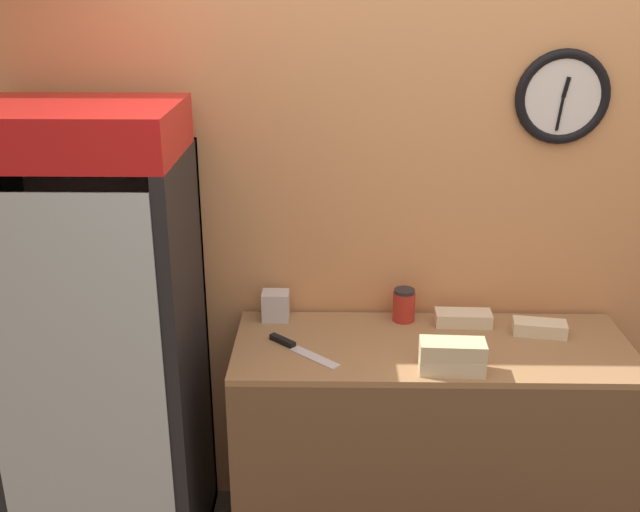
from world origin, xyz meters
TOP-DOWN VIEW (x-y plane):
  - wall_back at (0.00, 1.17)m, footprint 5.20×0.09m
  - prep_counter at (0.00, 0.84)m, footprint 1.53×0.57m
  - beverage_cooler at (-1.28, 0.86)m, footprint 0.73×0.61m
  - sandwich_stack_bottom at (0.04, 0.63)m, footprint 0.24×0.12m
  - sandwich_stack_middle at (0.04, 0.63)m, footprint 0.24×0.11m
  - sandwich_flat_left at (0.43, 0.93)m, footprint 0.22×0.12m
  - sandwich_flat_right at (0.14, 1.01)m, footprint 0.23×0.10m
  - chefs_knife at (-0.53, 0.79)m, footprint 0.28×0.25m
  - condiment_jar at (-0.10, 1.05)m, footprint 0.09×0.09m
  - napkin_dispenser at (-0.62, 1.05)m, footprint 0.11×0.09m

SIDE VIEW (x-z plane):
  - prep_counter at x=0.00m, z-range 0.00..0.94m
  - chefs_knife at x=-0.53m, z-range 0.93..0.96m
  - sandwich_flat_left at x=0.43m, z-range 0.94..0.99m
  - sandwich_flat_right at x=0.14m, z-range 0.94..0.99m
  - sandwich_stack_bottom at x=0.04m, z-range 0.94..1.00m
  - napkin_dispenser at x=-0.62m, z-range 0.94..1.06m
  - condiment_jar at x=-0.10m, z-range 0.94..1.07m
  - beverage_cooler at x=-1.28m, z-range 0.09..1.95m
  - sandwich_stack_middle at x=0.04m, z-range 1.00..1.06m
  - wall_back at x=0.00m, z-range 0.00..2.70m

